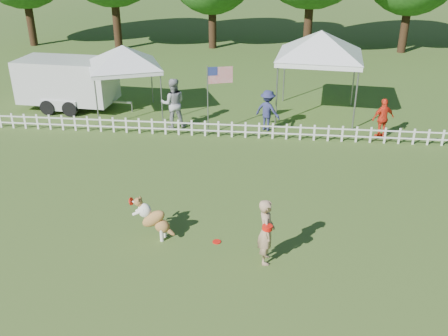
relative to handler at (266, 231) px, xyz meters
name	(u,v)px	position (x,y,z in m)	size (l,w,h in m)	color
ground	(215,243)	(-1.25, 0.57, -0.80)	(120.00, 120.00, 0.00)	#2C551B
picket_fence	(239,130)	(-1.25, 7.57, -0.50)	(22.00, 0.08, 0.60)	silver
handler	(266,231)	(0.00, 0.00, 0.00)	(0.58, 0.38, 1.60)	tan
dog	(154,219)	(-2.75, 0.68, -0.27)	(1.03, 0.34, 1.06)	brown
frisbee_on_turf	(217,242)	(-1.20, 0.64, -0.79)	(0.21, 0.21, 0.02)	red
canopy_tent_left	(125,81)	(-6.05, 9.65, 0.60)	(2.71, 2.71, 2.80)	white
canopy_tent_right	(318,74)	(1.71, 10.56, 0.88)	(3.24, 3.24, 3.35)	white
cargo_trailer	(68,84)	(-8.75, 10.19, 0.28)	(4.90, 2.15, 2.15)	silver
flag_pole	(208,101)	(-2.41, 7.79, 0.50)	(0.99, 0.10, 2.59)	gray
spectator_a	(173,103)	(-3.83, 8.37, 0.17)	(0.94, 0.73, 1.93)	#9FA0A4
spectator_b	(268,110)	(-0.23, 8.46, -0.02)	(1.01, 0.58, 1.56)	navy
spectator_c	(383,118)	(3.98, 8.17, -0.06)	(0.87, 0.36, 1.48)	red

